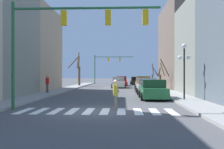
{
  "coord_description": "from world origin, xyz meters",
  "views": [
    {
      "loc": [
        1.46,
        -14.29,
        2.02
      ],
      "look_at": [
        -0.22,
        24.08,
        2.01
      ],
      "focal_mm": 42.0,
      "sensor_mm": 36.0,
      "label": 1
    }
  ],
  "objects": [
    {
      "name": "pedestrian_on_left_sidewalk",
      "position": [
        1.0,
        0.64,
        1.01
      ],
      "size": [
        0.3,
        0.74,
        1.71
      ],
      "rotation": [
        0.0,
        0.0,
        1.77
      ],
      "color": "#7A705B",
      "rests_on": "ground_plane"
    },
    {
      "name": "car_parked_right_far",
      "position": [
        3.89,
        13.38,
        0.77
      ],
      "size": [
        2.19,
        4.67,
        1.64
      ],
      "rotation": [
        0.0,
        0.0,
        1.57
      ],
      "color": "silver",
      "rests_on": "ground_plane"
    },
    {
      "name": "crosswalk_stripes",
      "position": [
        0.0,
        -0.01,
        0.0
      ],
      "size": [
        8.55,
        2.6,
        0.01
      ],
      "color": "white",
      "rests_on": "ground_plane"
    },
    {
      "name": "car_parked_left_near",
      "position": [
        3.88,
        7.27,
        0.75
      ],
      "size": [
        2.21,
        4.61,
        1.61
      ],
      "rotation": [
        0.0,
        0.0,
        1.57
      ],
      "color": "#236B38",
      "rests_on": "ground_plane"
    },
    {
      "name": "ground_plane",
      "position": [
        0.0,
        0.0,
        0.0
      ],
      "size": [
        240.0,
        240.0,
        0.0
      ],
      "primitive_type": "plane",
      "color": "#4C4C4F"
    },
    {
      "name": "sidewalk_right",
      "position": [
        6.22,
        0.0,
        0.07
      ],
      "size": [
        2.23,
        90.0,
        0.15
      ],
      "color": "gray",
      "rests_on": "ground_plane"
    },
    {
      "name": "street_tree_left_near",
      "position": [
        6.47,
        30.31,
        1.73
      ],
      "size": [
        1.2,
        0.94,
        3.73
      ],
      "color": "brown",
      "rests_on": "sidewalk_right"
    },
    {
      "name": "pedestrian_near_right_corner",
      "position": [
        -6.35,
        12.23,
        1.23
      ],
      "size": [
        0.52,
        0.7,
        1.83
      ],
      "rotation": [
        0.0,
        0.0,
        5.31
      ],
      "color": "#4C4C51",
      "rests_on": "sidewalk_left"
    },
    {
      "name": "street_tree_left_far",
      "position": [
        -6.22,
        29.95,
        2.63
      ],
      "size": [
        1.99,
        2.57,
        5.64
      ],
      "color": "brown",
      "rests_on": "sidewalk_left"
    },
    {
      "name": "traffic_signal_far",
      "position": [
        -2.26,
        43.15,
        4.64
      ],
      "size": [
        8.6,
        0.28,
        6.27
      ],
      "color": "#236038",
      "rests_on": "ground_plane"
    },
    {
      "name": "street_lamp_right_corner",
      "position": [
        6.01,
        5.52,
        3.12
      ],
      "size": [
        0.95,
        0.36,
        4.19
      ],
      "color": "black",
      "rests_on": "sidewalk_right"
    },
    {
      "name": "car_at_intersection",
      "position": [
        3.96,
        19.51,
        0.83
      ],
      "size": [
        2.04,
        4.68,
        1.79
      ],
      "rotation": [
        0.0,
        0.0,
        1.57
      ],
      "color": "#A38423",
      "rests_on": "ground_plane"
    },
    {
      "name": "car_parked_left_mid",
      "position": [
        0.72,
        25.48,
        0.78
      ],
      "size": [
        2.12,
        4.82,
        1.67
      ],
      "rotation": [
        0.0,
        0.0,
        1.57
      ],
      "color": "white",
      "rests_on": "ground_plane"
    },
    {
      "name": "street_tree_right_near",
      "position": [
        6.13,
        18.25,
        1.7
      ],
      "size": [
        1.14,
        1.88,
        3.8
      ],
      "color": "brown",
      "rests_on": "sidewalk_right"
    },
    {
      "name": "building_row_right",
      "position": [
        10.33,
        13.68,
        5.06
      ],
      "size": [
        6.0,
        36.3,
        11.82
      ],
      "color": "#515B66",
      "rests_on": "ground_plane"
    },
    {
      "name": "traffic_signal_near",
      "position": [
        -1.65,
        0.4,
        4.65
      ],
      "size": [
        8.47,
        0.28,
        6.17
      ],
      "color": "#236038",
      "rests_on": "ground_plane"
    },
    {
      "name": "car_parked_left_far",
      "position": [
        1.14,
        32.31,
        0.79
      ],
      "size": [
        2.03,
        4.17,
        1.71
      ],
      "rotation": [
        0.0,
        0.0,
        1.57
      ],
      "color": "red",
      "rests_on": "ground_plane"
    },
    {
      "name": "car_driving_toward_lane",
      "position": [
        3.9,
        37.98,
        0.74
      ],
      "size": [
        2.17,
        4.65,
        1.57
      ],
      "rotation": [
        0.0,
        0.0,
        1.57
      ],
      "color": "black",
      "rests_on": "ground_plane"
    }
  ]
}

